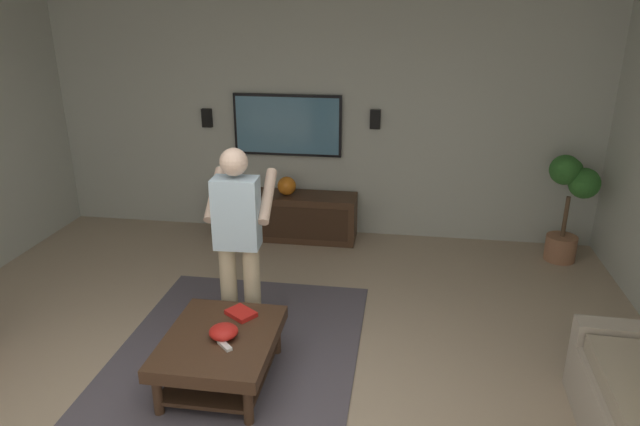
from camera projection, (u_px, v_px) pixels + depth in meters
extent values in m
cube|color=#B2B7AD|center=(319.00, 117.00, 6.68)|extent=(0.10, 6.65, 2.84)
cube|color=#514C56|center=(231.00, 365.00, 4.47)|extent=(2.82, 1.95, 0.01)
cube|color=#A89E8E|center=(633.00, 362.00, 4.03)|extent=(0.21, 0.85, 0.58)
cube|color=#422B1C|center=(220.00, 341.00, 4.17)|extent=(1.00, 0.80, 0.10)
cylinder|color=#422B1C|center=(276.00, 337.00, 4.58)|extent=(0.07, 0.07, 0.30)
cylinder|color=#422B1C|center=(200.00, 331.00, 4.67)|extent=(0.07, 0.07, 0.30)
cylinder|color=#422B1C|center=(248.00, 406.00, 3.80)|extent=(0.07, 0.07, 0.30)
cylinder|color=#422B1C|center=(158.00, 396.00, 3.89)|extent=(0.07, 0.07, 0.30)
cube|color=#382417|center=(222.00, 370.00, 4.25)|extent=(0.88, 0.68, 0.03)
cube|color=#422B1C|center=(285.00, 216.00, 6.83)|extent=(0.44, 1.70, 0.55)
cube|color=#352216|center=(281.00, 222.00, 6.62)|extent=(0.01, 1.56, 0.39)
cube|color=black|center=(288.00, 125.00, 6.68)|extent=(0.05, 1.29, 0.72)
cube|color=teal|center=(287.00, 126.00, 6.66)|extent=(0.01, 1.23, 0.66)
cylinder|color=#C6B793|center=(252.00, 292.00, 4.75)|extent=(0.14, 0.14, 0.82)
cylinder|color=#C6B793|center=(229.00, 291.00, 4.77)|extent=(0.14, 0.14, 0.82)
cube|color=silver|center=(236.00, 213.00, 4.52)|extent=(0.24, 0.37, 0.58)
sphere|color=beige|center=(234.00, 162.00, 4.37)|extent=(0.22, 0.22, 0.22)
cylinder|color=beige|center=(268.00, 196.00, 4.63)|extent=(0.48, 0.11, 0.37)
cylinder|color=beige|center=(215.00, 194.00, 4.68)|extent=(0.48, 0.11, 0.37)
cube|color=white|center=(247.00, 199.00, 4.88)|extent=(0.04, 0.05, 0.16)
cylinder|color=#9E6B4C|center=(560.00, 248.00, 6.27)|extent=(0.33, 0.33, 0.28)
cylinder|color=brown|center=(565.00, 217.00, 6.14)|extent=(0.05, 0.05, 0.46)
sphere|color=#2D6B28|center=(565.00, 170.00, 6.01)|extent=(0.32, 0.32, 0.32)
sphere|color=#2D6B28|center=(572.00, 170.00, 6.09)|extent=(0.23, 0.23, 0.23)
sphere|color=#2D6B28|center=(584.00, 183.00, 5.98)|extent=(0.33, 0.33, 0.33)
ellipsoid|color=red|center=(224.00, 332.00, 4.11)|extent=(0.21, 0.21, 0.10)
cube|color=white|center=(225.00, 345.00, 4.01)|extent=(0.14, 0.14, 0.02)
cube|color=red|center=(241.00, 313.00, 4.41)|extent=(0.26, 0.27, 0.04)
sphere|color=orange|center=(287.00, 186.00, 6.67)|extent=(0.22, 0.22, 0.22)
cube|color=black|center=(375.00, 119.00, 6.51)|extent=(0.06, 0.12, 0.22)
cube|color=black|center=(207.00, 118.00, 6.82)|extent=(0.06, 0.12, 0.22)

